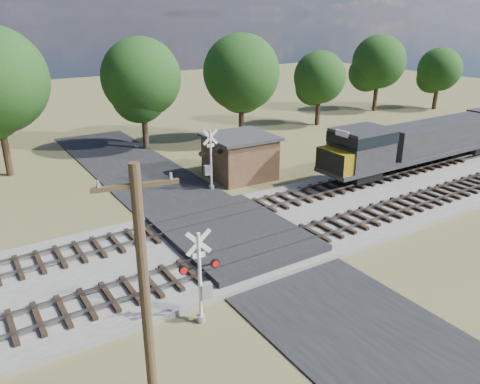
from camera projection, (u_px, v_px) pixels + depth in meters
ground at (237, 243)px, 26.57m from camera, size 160.00×160.00×0.00m
ballast_bed at (357, 202)px, 31.95m from camera, size 140.00×10.00×0.30m
road at (237, 242)px, 26.56m from camera, size 7.00×60.00×0.08m
crossing_panel at (232, 235)px, 26.85m from camera, size 7.00×9.00×0.62m
track_near at (303, 236)px, 26.42m from camera, size 140.00×2.60×0.33m
track_far at (253, 208)px, 30.36m from camera, size 140.00×2.60×0.33m
crossing_signal_near at (202, 285)px, 19.17m from camera, size 1.72×0.42×4.29m
crossing_signal_far at (210, 165)px, 33.95m from camera, size 1.84×0.44×4.57m
utility_pole at (146, 308)px, 12.73m from camera, size 2.13×0.59×8.83m
equipment_shed at (240, 156)px, 36.80m from camera, size 5.17×5.17×3.39m
treeline at (177, 79)px, 43.79m from camera, size 77.94×11.39×11.59m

